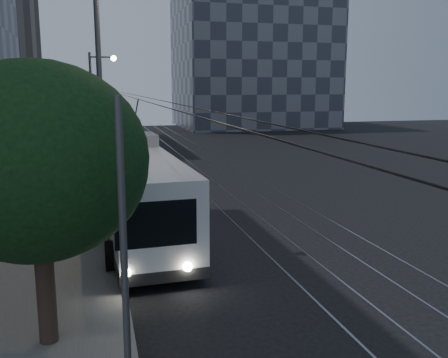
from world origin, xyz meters
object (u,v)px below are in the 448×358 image
Objects in this scene: car_white_b at (115,158)px; streetlamp_near at (111,68)px; car_white_a at (135,160)px; streetlamp_far at (97,96)px; car_white_c at (117,149)px; pickup_silver at (144,169)px; car_white_d at (124,140)px; trolleybus at (137,191)px.

car_white_b is 0.47× the size of streetlamp_near.
streetlamp_far is (-2.52, 4.32, 4.57)m from car_white_a.
car_white_c is 0.44× the size of streetlamp_far.
streetlamp_far reaches higher than car_white_c.
car_white_a is at bearing -93.65° from car_white_c.
car_white_c is at bearing 87.32° from streetlamp_near.
streetlamp_far is (-2.70, 8.86, 4.52)m from pickup_silver.
streetlamp_near is (-0.72, -19.34, 6.03)m from car_white_b.
car_white_b is 5.50m from streetlamp_far.
car_white_a is 6.77m from streetlamp_far.
car_white_a is at bearing 78.65° from pickup_silver.
streetlamp_near is (-2.32, -13.34, 5.98)m from pickup_silver.
streetlamp_far reaches higher than car_white_d.
trolleybus is at bearing -99.68° from car_white_a.
streetlamp_far is at bearing -126.41° from car_white_d.
car_white_a is (1.22, 16.44, -1.05)m from trolleybus.
car_white_c is at bearing 101.67° from car_white_b.
car_white_a is 1.17× the size of car_white_c.
car_white_b reaches higher than car_white_c.
streetlamp_near is at bearing -124.53° from trolleybus.
streetlamp_far is at bearing 114.84° from car_white_a.
pickup_silver is 1.30× the size of car_white_a.
car_white_a is 18.99m from streetlamp_near.
pickup_silver reaches higher than car_white_b.
car_white_b is at bearing -68.91° from streetlamp_far.
streetlamp_near reaches higher than trolleybus.
trolleybus is 1.52× the size of streetlamp_far.
car_white_d is 34.44m from streetlamp_near.
car_white_a is at bearing -29.72° from car_white_b.
streetlamp_near reaches higher than car_white_a.
car_white_b is (-1.60, 6.00, -0.04)m from pickup_silver.
trolleybus is 3.44× the size of car_white_c.
trolleybus reaches higher than car_white_b.
streetlamp_near is at bearing -103.28° from car_white_c.
pickup_silver is 14.81m from streetlamp_near.
car_white_b reaches higher than car_white_d.
car_white_d is (1.12, 8.22, -0.01)m from car_white_c.
streetlamp_near is (-1.20, -25.58, 6.16)m from car_white_c.
pickup_silver is 1.62× the size of car_white_d.
car_white_c is (-0.94, 7.70, -0.14)m from car_white_a.
pickup_silver is at bearing -59.00° from car_white_b.
car_white_a is at bearing -59.72° from streetlamp_far.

